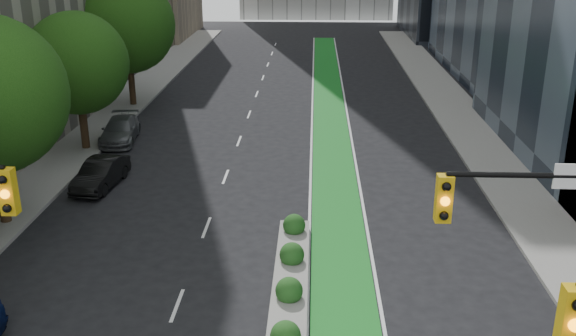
{
  "coord_description": "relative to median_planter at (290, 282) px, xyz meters",
  "views": [
    {
      "loc": [
        1.93,
        -12.15,
        11.49
      ],
      "look_at": [
        0.95,
        11.18,
        3.0
      ],
      "focal_mm": 40.0,
      "sensor_mm": 36.0,
      "label": 1
    }
  ],
  "objects": [
    {
      "name": "parked_car_left_far",
      "position": [
        -10.7,
        16.64,
        0.31
      ],
      "size": [
        2.44,
        4.89,
        1.36
      ],
      "primitive_type": "imported",
      "rotation": [
        0.0,
        0.0,
        0.11
      ],
      "color": "#525456",
      "rests_on": "ground"
    },
    {
      "name": "median_planter",
      "position": [
        0.0,
        0.0,
        0.0
      ],
      "size": [
        1.2,
        10.26,
        1.1
      ],
      "color": "gray",
      "rests_on": "ground"
    },
    {
      "name": "bike_lane_paint",
      "position": [
        1.8,
        22.96,
        -0.37
      ],
      "size": [
        2.2,
        70.0,
        0.01
      ],
      "primitive_type": "cube",
      "color": "#167D21",
      "rests_on": "ground"
    },
    {
      "name": "sidewalk_left",
      "position": [
        -13.0,
        17.96,
        -0.3
      ],
      "size": [
        3.6,
        90.0,
        0.15
      ],
      "primitive_type": "cube",
      "color": "gray",
      "rests_on": "ground"
    },
    {
      "name": "tree_far",
      "position": [
        -12.2,
        24.96,
        5.32
      ],
      "size": [
        6.6,
        6.6,
        9.0
      ],
      "color": "black",
      "rests_on": "ground"
    },
    {
      "name": "tree_midfar",
      "position": [
        -12.2,
        14.96,
        4.57
      ],
      "size": [
        5.6,
        5.6,
        7.76
      ],
      "color": "black",
      "rests_on": "ground"
    },
    {
      "name": "parked_car_left_mid",
      "position": [
        -9.52,
        9.35,
        0.31
      ],
      "size": [
        1.87,
        4.25,
        1.36
      ],
      "primitive_type": "imported",
      "rotation": [
        0.0,
        0.0,
        -0.11
      ],
      "color": "black",
      "rests_on": "ground"
    },
    {
      "name": "sidewalk_right",
      "position": [
        10.6,
        17.96,
        -0.3
      ],
      "size": [
        3.6,
        90.0,
        0.15
      ],
      "primitive_type": "cube",
      "color": "gray",
      "rests_on": "ground"
    }
  ]
}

